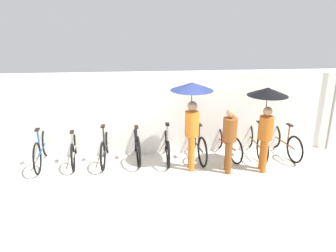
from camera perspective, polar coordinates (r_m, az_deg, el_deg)
The scene contains 15 objects.
ground_plane at distance 7.03m, azimuth 0.90°, elevation -10.87°, with size 30.00×30.00×0.00m, color beige.
back_wall at distance 8.42m, azimuth -0.49°, elevation 1.94°, with size 14.10×0.12×2.07m.
parked_bicycle_0 at distance 8.53m, azimuth -21.14°, elevation -3.72°, with size 0.44×1.80×1.06m.
parked_bicycle_1 at distance 8.42m, azimuth -16.00°, elevation -3.72°, with size 0.44×1.71×1.04m.
parked_bicycle_2 at distance 8.29m, azimuth -10.83°, elevation -3.60°, with size 0.44×1.72×0.99m.
parked_bicycle_3 at distance 8.29m, azimuth -5.56°, elevation -3.08°, with size 0.44×1.75×1.07m.
parked_bicycle_4 at distance 8.26m, azimuth -0.23°, elevation -3.43°, with size 0.44×1.67×1.00m.
parked_bicycle_5 at distance 8.33m, azimuth 5.01°, elevation -3.05°, with size 0.44×1.75×1.02m.
parked_bicycle_6 at distance 8.57m, azimuth 9.94°, elevation -2.78°, with size 0.56×1.64×1.08m.
parked_bicycle_7 at distance 8.75m, azimuth 14.87°, elevation -2.50°, with size 0.44×1.82×1.00m.
parked_bicycle_8 at distance 9.02m, azimuth 19.47°, elevation -2.51°, with size 0.44×1.69×1.02m.
pedestrian_leading at distance 7.39m, azimuth 4.18°, elevation 4.07°, with size 0.97×0.97×2.06m.
pedestrian_center at distance 7.50m, azimuth 10.66°, elevation -1.74°, with size 0.32×0.32×1.53m.
pedestrian_trailing at distance 7.65m, azimuth 16.83°, elevation 3.00°, with size 0.91×0.91×1.96m.
awning_pole at distance 9.59m, azimuth 26.96°, elevation 3.89°, with size 0.07×0.07×2.68m.
Camera 1 is at (-0.67, -6.06, 3.49)m, focal length 35.00 mm.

